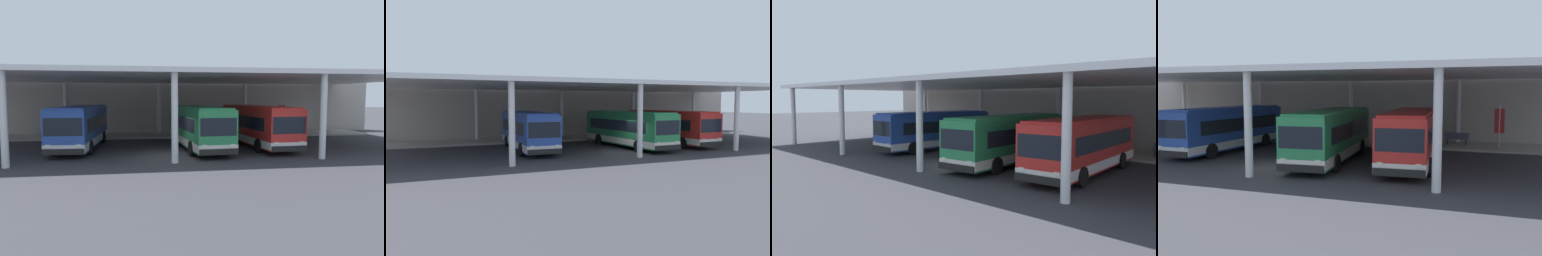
% 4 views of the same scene
% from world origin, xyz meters
% --- Properties ---
extents(ground_plane, '(200.00, 200.00, 0.00)m').
position_xyz_m(ground_plane, '(0.00, 0.00, 0.00)').
color(ground_plane, '#333338').
extents(platform_kerb, '(42.00, 4.50, 0.18)m').
position_xyz_m(platform_kerb, '(0.00, 11.75, 0.09)').
color(platform_kerb, '#A39E93').
rests_on(platform_kerb, ground).
extents(station_building_facade, '(48.00, 1.60, 6.81)m').
position_xyz_m(station_building_facade, '(0.00, 15.00, 3.40)').
color(station_building_facade, '#ADA399').
rests_on(station_building_facade, ground).
extents(canopy_shelter, '(40.00, 17.00, 5.55)m').
position_xyz_m(canopy_shelter, '(0.00, 5.50, 5.29)').
color(canopy_shelter, silver).
rests_on(canopy_shelter, ground).
extents(bus_nearest_bay, '(3.00, 10.62, 3.17)m').
position_xyz_m(bus_nearest_bay, '(-6.38, 4.44, 1.66)').
color(bus_nearest_bay, '#284CA8').
rests_on(bus_nearest_bay, ground).
extents(bus_second_bay, '(3.31, 10.69, 3.17)m').
position_xyz_m(bus_second_bay, '(2.30, 3.01, 1.66)').
color(bus_second_bay, '#28844C').
rests_on(bus_second_bay, ground).
extents(bus_middle_bay, '(3.18, 10.66, 3.17)m').
position_xyz_m(bus_middle_bay, '(7.13, 3.56, 1.66)').
color(bus_middle_bay, red).
rests_on(bus_middle_bay, ground).
extents(trash_bin, '(0.52, 0.52, 0.98)m').
position_xyz_m(trash_bin, '(5.48, 12.06, 0.68)').
color(trash_bin, maroon).
rests_on(trash_bin, platform_kerb).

